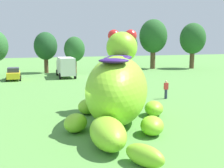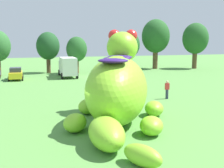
% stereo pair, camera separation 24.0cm
% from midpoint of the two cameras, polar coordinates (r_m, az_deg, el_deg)
% --- Properties ---
extents(ground_plane, '(160.00, 160.00, 0.00)m').
position_cam_midpoint_polar(ground_plane, '(17.57, -1.77, -9.08)').
color(ground_plane, '#568E42').
extents(giant_inflatable_creature, '(8.14, 12.29, 6.19)m').
position_cam_midpoint_polar(giant_inflatable_creature, '(18.46, 1.42, -0.98)').
color(giant_inflatable_creature, '#8CD12D').
rests_on(giant_inflatable_creature, ground).
extents(car_yellow, '(2.06, 4.16, 1.72)m').
position_cam_midpoint_polar(car_yellow, '(41.65, -18.49, 1.97)').
color(car_yellow, yellow).
rests_on(car_yellow, ground).
extents(box_truck, '(2.62, 6.50, 2.95)m').
position_cam_midpoint_polar(box_truck, '(43.08, -8.71, 3.51)').
color(box_truck, silver).
rests_on(box_truck, ground).
extents(tree_centre, '(3.85, 3.85, 6.83)m').
position_cam_midpoint_polar(tree_centre, '(49.18, -12.52, 7.36)').
color(tree_centre, brown).
rests_on(tree_centre, ground).
extents(tree_centre_right, '(3.41, 3.41, 6.06)m').
position_cam_midpoint_polar(tree_centre_right, '(47.71, -6.92, 6.87)').
color(tree_centre_right, brown).
rests_on(tree_centre_right, ground).
extents(tree_mid_right, '(3.99, 3.99, 7.08)m').
position_cam_midpoint_polar(tree_mid_right, '(53.13, 3.54, 7.80)').
color(tree_mid_right, brown).
rests_on(tree_mid_right, ground).
extents(tree_right, '(5.33, 5.33, 9.47)m').
position_cam_midpoint_polar(tree_right, '(56.07, 8.83, 9.35)').
color(tree_right, brown).
rests_on(tree_right, ground).
extents(tree_far_right, '(4.96, 4.96, 8.80)m').
position_cam_midpoint_polar(tree_far_right, '(58.12, 16.42, 8.65)').
color(tree_far_right, brown).
rests_on(tree_far_right, ground).
extents(spectator_near_inflatable, '(0.38, 0.26, 1.71)m').
position_cam_midpoint_polar(spectator_near_inflatable, '(26.99, 11.18, -1.14)').
color(spectator_near_inflatable, '#2D334C').
rests_on(spectator_near_inflatable, ground).
extents(spectator_mid_field, '(0.38, 0.26, 1.71)m').
position_cam_midpoint_polar(spectator_mid_field, '(36.11, -1.34, 1.45)').
color(spectator_mid_field, '#2D334C').
rests_on(spectator_mid_field, ground).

